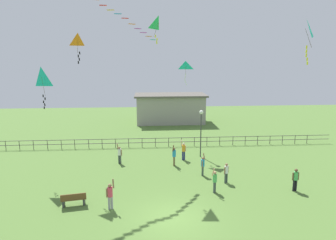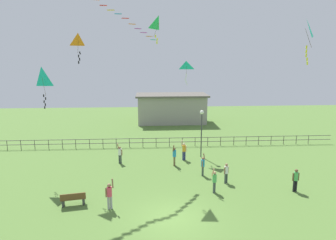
{
  "view_description": "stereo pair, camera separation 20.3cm",
  "coord_description": "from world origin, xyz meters",
  "px_view_note": "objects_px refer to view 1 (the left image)",
  "views": [
    {
      "loc": [
        -1.38,
        -15.26,
        8.83
      ],
      "look_at": [
        0.19,
        5.98,
        4.45
      ],
      "focal_mm": 31.74,
      "sensor_mm": 36.0,
      "label": 1
    },
    {
      "loc": [
        -1.18,
        -15.27,
        8.83
      ],
      "look_at": [
        0.19,
        5.98,
        4.45
      ],
      "focal_mm": 31.74,
      "sensor_mm": 36.0,
      "label": 2
    }
  ],
  "objects_px": {
    "lamppost": "(201,123)",
    "kite_1": "(159,23)",
    "person_7": "(120,154)",
    "kite_0": "(78,41)",
    "person_1": "(174,155)",
    "kite_3": "(185,67)",
    "person_6": "(226,172)",
    "person_0": "(215,180)",
    "kite_2": "(42,78)",
    "park_bench": "(74,199)",
    "person_4": "(203,165)",
    "person_2": "(110,194)",
    "person_5": "(295,178)",
    "kite_4": "(306,30)",
    "person_3": "(184,150)"
  },
  "relations": [
    {
      "from": "lamppost",
      "to": "kite_1",
      "type": "distance_m",
      "value": 9.8
    },
    {
      "from": "person_7",
      "to": "kite_0",
      "type": "bearing_deg",
      "value": -129.22
    },
    {
      "from": "person_1",
      "to": "kite_3",
      "type": "bearing_deg",
      "value": 69.04
    },
    {
      "from": "person_1",
      "to": "person_7",
      "type": "height_order",
      "value": "person_1"
    },
    {
      "from": "kite_0",
      "to": "lamppost",
      "type": "bearing_deg",
      "value": 23.29
    },
    {
      "from": "lamppost",
      "to": "person_7",
      "type": "xyz_separation_m",
      "value": [
        -7.25,
        -1.28,
        -2.28
      ]
    },
    {
      "from": "person_6",
      "to": "kite_0",
      "type": "distance_m",
      "value": 13.97
    },
    {
      "from": "person_0",
      "to": "person_7",
      "type": "bearing_deg",
      "value": 137.92
    },
    {
      "from": "person_0",
      "to": "kite_2",
      "type": "relative_size",
      "value": 0.57
    },
    {
      "from": "park_bench",
      "to": "kite_1",
      "type": "distance_m",
      "value": 13.13
    },
    {
      "from": "person_4",
      "to": "person_6",
      "type": "bearing_deg",
      "value": -46.52
    },
    {
      "from": "person_2",
      "to": "kite_3",
      "type": "distance_m",
      "value": 14.08
    },
    {
      "from": "person_1",
      "to": "person_7",
      "type": "xyz_separation_m",
      "value": [
        -4.62,
        0.85,
        -0.04
      ]
    },
    {
      "from": "person_4",
      "to": "park_bench",
      "type": "bearing_deg",
      "value": -154.19
    },
    {
      "from": "person_2",
      "to": "kite_2",
      "type": "distance_m",
      "value": 10.08
    },
    {
      "from": "person_0",
      "to": "kite_1",
      "type": "xyz_separation_m",
      "value": [
        -3.53,
        3.71,
        10.43
      ]
    },
    {
      "from": "park_bench",
      "to": "lamppost",
      "type": "bearing_deg",
      "value": 42.78
    },
    {
      "from": "person_5",
      "to": "kite_1",
      "type": "relative_size",
      "value": 0.83
    },
    {
      "from": "person_4",
      "to": "person_6",
      "type": "height_order",
      "value": "person_4"
    },
    {
      "from": "kite_1",
      "to": "kite_3",
      "type": "distance_m",
      "value": 6.58
    },
    {
      "from": "person_1",
      "to": "kite_4",
      "type": "relative_size",
      "value": 0.73
    },
    {
      "from": "person_1",
      "to": "person_6",
      "type": "distance_m",
      "value": 5.15
    },
    {
      "from": "person_5",
      "to": "person_6",
      "type": "relative_size",
      "value": 1.08
    },
    {
      "from": "person_3",
      "to": "kite_4",
      "type": "distance_m",
      "value": 13.89
    },
    {
      "from": "lamppost",
      "to": "kite_3",
      "type": "xyz_separation_m",
      "value": [
        -1.3,
        1.36,
        4.96
      ]
    },
    {
      "from": "kite_0",
      "to": "person_0",
      "type": "bearing_deg",
      "value": -20.06
    },
    {
      "from": "park_bench",
      "to": "person_7",
      "type": "bearing_deg",
      "value": 73.81
    },
    {
      "from": "park_bench",
      "to": "person_4",
      "type": "bearing_deg",
      "value": 25.81
    },
    {
      "from": "lamppost",
      "to": "kite_4",
      "type": "relative_size",
      "value": 1.73
    },
    {
      "from": "person_2",
      "to": "person_4",
      "type": "xyz_separation_m",
      "value": [
        6.48,
        4.78,
        -0.08
      ]
    },
    {
      "from": "lamppost",
      "to": "person_5",
      "type": "height_order",
      "value": "lamppost"
    },
    {
      "from": "lamppost",
      "to": "kite_4",
      "type": "height_order",
      "value": "kite_4"
    },
    {
      "from": "park_bench",
      "to": "person_4",
      "type": "distance_m",
      "value": 9.75
    },
    {
      "from": "person_7",
      "to": "lamppost",
      "type": "bearing_deg",
      "value": 10.0
    },
    {
      "from": "lamppost",
      "to": "person_1",
      "type": "bearing_deg",
      "value": -141.04
    },
    {
      "from": "kite_4",
      "to": "person_7",
      "type": "bearing_deg",
      "value": 145.11
    },
    {
      "from": "park_bench",
      "to": "kite_4",
      "type": "bearing_deg",
      "value": -1.96
    },
    {
      "from": "kite_2",
      "to": "kite_0",
      "type": "bearing_deg",
      "value": -9.06
    },
    {
      "from": "person_3",
      "to": "person_4",
      "type": "xyz_separation_m",
      "value": [
        1.02,
        -3.69,
        -0.05
      ]
    },
    {
      "from": "person_7",
      "to": "person_0",
      "type": "bearing_deg",
      "value": -42.08
    },
    {
      "from": "kite_0",
      "to": "kite_2",
      "type": "distance_m",
      "value": 3.86
    },
    {
      "from": "person_6",
      "to": "person_7",
      "type": "height_order",
      "value": "person_7"
    },
    {
      "from": "kite_2",
      "to": "kite_3",
      "type": "height_order",
      "value": "kite_3"
    },
    {
      "from": "lamppost",
      "to": "park_bench",
      "type": "relative_size",
      "value": 2.81
    },
    {
      "from": "person_1",
      "to": "kite_3",
      "type": "height_order",
      "value": "kite_3"
    },
    {
      "from": "person_2",
      "to": "person_4",
      "type": "height_order",
      "value": "person_2"
    },
    {
      "from": "person_3",
      "to": "person_7",
      "type": "xyz_separation_m",
      "value": [
        -5.59,
        -0.5,
        -0.04
      ]
    },
    {
      "from": "person_0",
      "to": "person_1",
      "type": "distance_m",
      "value": 5.78
    },
    {
      "from": "kite_2",
      "to": "kite_4",
      "type": "xyz_separation_m",
      "value": [
        16.47,
        -5.5,
        2.93
      ]
    },
    {
      "from": "person_1",
      "to": "person_4",
      "type": "height_order",
      "value": "person_1"
    }
  ]
}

